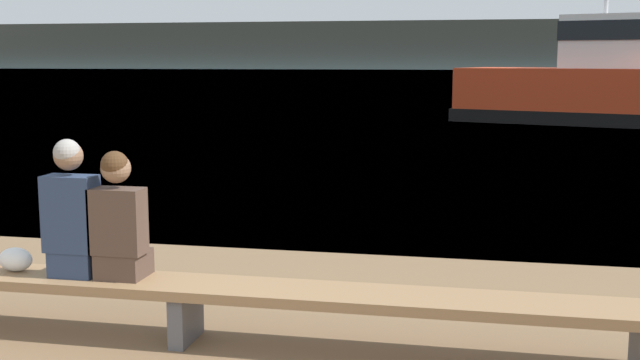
# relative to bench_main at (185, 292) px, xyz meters

# --- Properties ---
(water_surface) EXTENTS (240.00, 240.00, 0.00)m
(water_surface) POSITION_rel_bench_main_xyz_m (-0.10, 122.99, -0.38)
(water_surface) COLOR teal
(water_surface) RESTS_ON ground
(far_shoreline) EXTENTS (600.00, 12.00, 9.86)m
(far_shoreline) POSITION_rel_bench_main_xyz_m (-0.10, 166.07, 4.55)
(far_shoreline) COLOR #4C4C42
(far_shoreline) RESTS_ON ground
(bench_main) EXTENTS (7.18, 0.53, 0.46)m
(bench_main) POSITION_rel_bench_main_xyz_m (0.00, 0.00, 0.00)
(bench_main) COLOR #8E6B47
(bench_main) RESTS_ON ground
(person_left) EXTENTS (0.40, 0.37, 1.07)m
(person_left) POSITION_rel_bench_main_xyz_m (-0.91, -0.00, 0.57)
(person_left) COLOR navy
(person_left) RESTS_ON bench_main
(person_right) EXTENTS (0.40, 0.38, 0.99)m
(person_right) POSITION_rel_bench_main_xyz_m (-0.52, -0.00, 0.53)
(person_right) COLOR #4C382D
(person_right) RESTS_ON bench_main
(shopping_bag) EXTENTS (0.28, 0.18, 0.19)m
(shopping_bag) POSITION_rel_bench_main_xyz_m (-1.43, 0.03, 0.18)
(shopping_bag) COLOR white
(shopping_bag) RESTS_ON bench_main
(tugboat_red) EXTENTS (9.79, 6.38, 6.42)m
(tugboat_red) POSITION_rel_bench_main_xyz_m (5.90, 22.70, 0.75)
(tugboat_red) COLOR red
(tugboat_red) RESTS_ON water_surface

